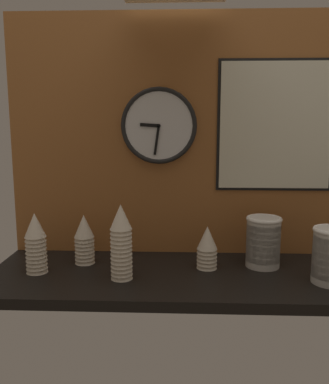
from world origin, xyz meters
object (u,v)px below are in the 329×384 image
(cup_stack_center_right, at_px, (207,247))
(wall_clock, at_px, (159,126))
(cup_stack_center_left, at_px, (121,242))
(menu_board, at_px, (276,126))
(cup_stack_left, at_px, (84,239))
(bowl_stack_right, at_px, (263,241))
(cup_stack_far_left, at_px, (36,243))

(cup_stack_center_right, xyz_separation_m, wall_clock, (-0.20, 0.19, 0.48))
(cup_stack_center_left, relative_size, menu_board, 0.51)
(cup_stack_left, height_order, wall_clock, wall_clock)
(cup_stack_center_left, bearing_deg, bowl_stack_right, 15.74)
(cup_stack_far_left, bearing_deg, cup_stack_center_left, -8.48)
(cup_stack_center_left, distance_m, bowl_stack_right, 0.58)
(cup_stack_center_left, height_order, cup_stack_center_right, cup_stack_center_left)
(cup_stack_far_left, bearing_deg, menu_board, 15.61)
(bowl_stack_right, relative_size, menu_board, 0.37)
(bowl_stack_right, bearing_deg, cup_stack_center_right, -172.31)
(cup_stack_far_left, distance_m, wall_clock, 0.70)
(cup_stack_left, height_order, menu_board, menu_board)
(bowl_stack_right, distance_m, wall_clock, 0.65)
(cup_stack_left, bearing_deg, bowl_stack_right, -0.72)
(bowl_stack_right, height_order, wall_clock, wall_clock)
(cup_stack_left, relative_size, menu_board, 0.37)
(cup_stack_far_left, relative_size, menu_board, 0.43)
(bowl_stack_right, height_order, menu_board, menu_board)
(bowl_stack_right, xyz_separation_m, wall_clock, (-0.44, 0.16, 0.46))
(cup_stack_center_left, xyz_separation_m, cup_stack_far_left, (-0.34, 0.05, -0.02))
(cup_stack_far_left, distance_m, menu_board, 1.10)
(wall_clock, bearing_deg, cup_stack_left, -154.37)
(cup_stack_center_left, bearing_deg, cup_stack_far_left, 171.52)
(wall_clock, bearing_deg, menu_board, 1.01)
(cup_stack_far_left, height_order, cup_stack_left, cup_stack_far_left)
(wall_clock, xyz_separation_m, menu_board, (0.50, 0.01, -0.00))
(cup_stack_center_right, xyz_separation_m, cup_stack_far_left, (-0.67, -0.08, 0.03))
(bowl_stack_right, bearing_deg, wall_clock, 160.28)
(cup_stack_center_left, bearing_deg, cup_stack_center_right, 21.02)
(cup_stack_center_right, bearing_deg, wall_clock, 137.59)
(cup_stack_center_right, distance_m, wall_clock, 0.56)
(wall_clock, relative_size, menu_board, 0.59)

